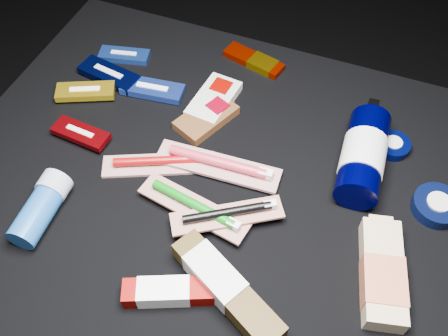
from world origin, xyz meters
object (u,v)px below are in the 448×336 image
(lotion_bottle, at_px, (363,156))
(bodywash_bottle, at_px, (382,275))
(toothpaste_carton_red, at_px, (173,292))
(deodorant_stick, at_px, (41,207))

(lotion_bottle, distance_m, bodywash_bottle, 0.22)
(bodywash_bottle, bearing_deg, toothpaste_carton_red, -167.64)
(deodorant_stick, bearing_deg, lotion_bottle, 28.18)
(toothpaste_carton_red, bearing_deg, bodywash_bottle, 2.70)
(lotion_bottle, relative_size, bodywash_bottle, 1.27)
(lotion_bottle, relative_size, toothpaste_carton_red, 1.43)
(bodywash_bottle, height_order, toothpaste_carton_red, bodywash_bottle)
(bodywash_bottle, relative_size, toothpaste_carton_red, 1.13)
(bodywash_bottle, height_order, deodorant_stick, deodorant_stick)
(lotion_bottle, distance_m, toothpaste_carton_red, 0.41)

